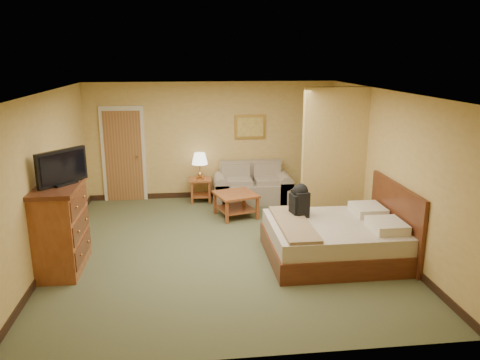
{
  "coord_description": "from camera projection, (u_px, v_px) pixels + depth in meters",
  "views": [
    {
      "loc": [
        -0.59,
        -7.32,
        3.14
      ],
      "look_at": [
        0.35,
        0.6,
        1.02
      ],
      "focal_mm": 35.0,
      "sensor_mm": 36.0,
      "label": 1
    }
  ],
  "objects": [
    {
      "name": "baseboard",
      "position": [
        213.0,
        194.0,
        10.76
      ],
      "size": [
        5.5,
        0.02,
        0.12
      ],
      "primitive_type": "cube",
      "color": "black",
      "rests_on": "floor"
    },
    {
      "name": "coffee_table",
      "position": [
        236.0,
        200.0,
        9.35
      ],
      "size": [
        0.94,
        0.94,
        0.49
      ],
      "rotation": [
        0.0,
        0.0,
        0.3
      ],
      "color": "brown",
      "rests_on": "floor"
    },
    {
      "name": "table_lamp",
      "position": [
        200.0,
        159.0,
        10.17
      ],
      "size": [
        0.35,
        0.35,
        0.57
      ],
      "color": "#BB8144",
      "rests_on": "side_table"
    },
    {
      "name": "tv",
      "position": [
        62.0,
        168.0,
        6.75
      ],
      "size": [
        0.57,
        0.7,
        0.51
      ],
      "rotation": [
        0.0,
        0.0,
        -0.67
      ],
      "color": "black",
      "rests_on": "dresser"
    },
    {
      "name": "backpack",
      "position": [
        300.0,
        199.0,
        7.65
      ],
      "size": [
        0.27,
        0.35,
        0.55
      ],
      "rotation": [
        0.0,
        0.0,
        0.2
      ],
      "color": "black",
      "rests_on": "bed"
    },
    {
      "name": "back_wall",
      "position": [
        212.0,
        141.0,
        10.45
      ],
      "size": [
        5.5,
        0.02,
        2.6
      ],
      "primitive_type": "cube",
      "color": "tan",
      "rests_on": "floor"
    },
    {
      "name": "dresser",
      "position": [
        61.0,
        227.0,
        6.97
      ],
      "size": [
        0.65,
        1.24,
        1.33
      ],
      "color": "brown",
      "rests_on": "floor"
    },
    {
      "name": "left_wall",
      "position": [
        47.0,
        178.0,
        7.26
      ],
      "size": [
        0.02,
        6.0,
        2.6
      ],
      "primitive_type": "cube",
      "color": "tan",
      "rests_on": "floor"
    },
    {
      "name": "loveseat",
      "position": [
        252.0,
        189.0,
        10.4
      ],
      "size": [
        1.71,
        0.79,
        0.86
      ],
      "color": "gray",
      "rests_on": "floor"
    },
    {
      "name": "ceiling",
      "position": [
        222.0,
        92.0,
        7.23
      ],
      "size": [
        6.0,
        6.0,
        0.0
      ],
      "primitive_type": "plane",
      "rotation": [
        3.14,
        0.0,
        0.0
      ],
      "color": "white",
      "rests_on": "back_wall"
    },
    {
      "name": "side_table",
      "position": [
        200.0,
        186.0,
        10.32
      ],
      "size": [
        0.47,
        0.47,
        0.52
      ],
      "color": "brown",
      "rests_on": "floor"
    },
    {
      "name": "right_wall",
      "position": [
        385.0,
        168.0,
        7.88
      ],
      "size": [
        0.02,
        6.0,
        2.6
      ],
      "primitive_type": "cube",
      "color": "tan",
      "rests_on": "floor"
    },
    {
      "name": "wall_picture",
      "position": [
        250.0,
        127.0,
        10.44
      ],
      "size": [
        0.7,
        0.04,
        0.54
      ],
      "color": "#B78E3F",
      "rests_on": "back_wall"
    },
    {
      "name": "partition",
      "position": [
        334.0,
        158.0,
        8.7
      ],
      "size": [
        1.2,
        0.15,
        2.6
      ],
      "primitive_type": "cube",
      "color": "tan",
      "rests_on": "floor"
    },
    {
      "name": "door",
      "position": [
        124.0,
        155.0,
        10.26
      ],
      "size": [
        0.94,
        0.16,
        2.1
      ],
      "color": "beige",
      "rests_on": "floor"
    },
    {
      "name": "bed",
      "position": [
        340.0,
        238.0,
        7.45
      ],
      "size": [
        2.17,
        1.84,
        1.19
      ],
      "color": "#4A2011",
      "rests_on": "floor"
    },
    {
      "name": "floor",
      "position": [
        224.0,
        248.0,
        7.9
      ],
      "size": [
        6.0,
        6.0,
        0.0
      ],
      "primitive_type": "plane",
      "color": "#4D5235",
      "rests_on": "ground"
    }
  ]
}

